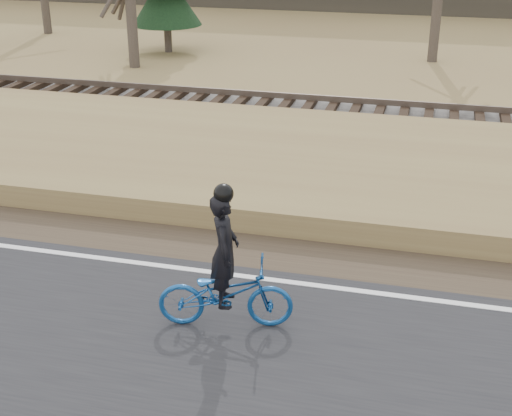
# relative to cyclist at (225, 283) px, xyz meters

# --- Properties ---
(ground) EXTENTS (120.00, 120.00, 0.00)m
(ground) POSITION_rel_cyclist_xyz_m (-3.64, 1.14, -0.71)
(ground) COLOR olive
(ground) RESTS_ON ground
(edge_line) EXTENTS (120.00, 0.12, 0.01)m
(edge_line) POSITION_rel_cyclist_xyz_m (-3.64, 1.34, -0.64)
(edge_line) COLOR silver
(edge_line) RESTS_ON road
(shoulder) EXTENTS (120.00, 1.60, 0.04)m
(shoulder) POSITION_rel_cyclist_xyz_m (-3.64, 2.34, -0.69)
(shoulder) COLOR #473A2B
(shoulder) RESTS_ON ground
(embankment) EXTENTS (120.00, 5.00, 0.44)m
(embankment) POSITION_rel_cyclist_xyz_m (-3.64, 5.34, -0.49)
(embankment) COLOR olive
(embankment) RESTS_ON ground
(ballast) EXTENTS (120.00, 3.00, 0.45)m
(ballast) POSITION_rel_cyclist_xyz_m (-3.64, 9.14, -0.48)
(ballast) COLOR slate
(ballast) RESTS_ON ground
(railroad) EXTENTS (120.00, 2.40, 0.29)m
(railroad) POSITION_rel_cyclist_xyz_m (-3.64, 9.14, -0.18)
(railroad) COLOR black
(railroad) RESTS_ON ballast
(cyclist) EXTENTS (1.91, 1.01, 2.07)m
(cyclist) POSITION_rel_cyclist_xyz_m (0.00, 0.00, 0.00)
(cyclist) COLOR navy
(cyclist) RESTS_ON road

